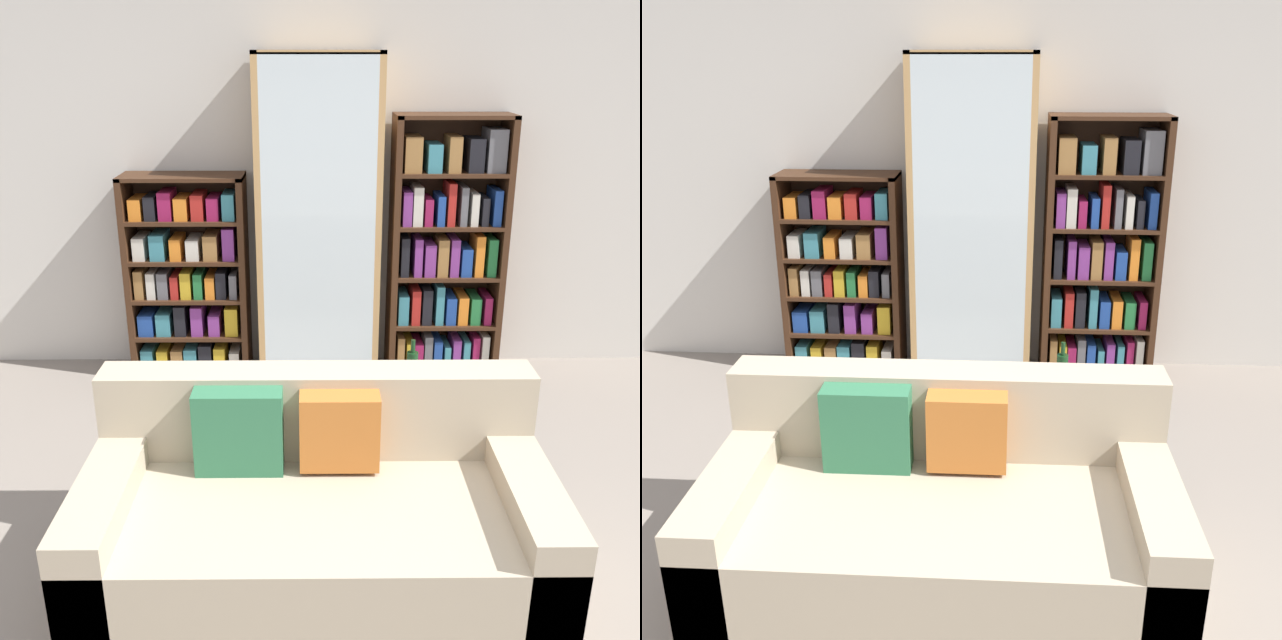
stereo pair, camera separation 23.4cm
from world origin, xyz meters
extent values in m
cube|color=beige|center=(0.00, 2.74, 1.35)|extent=(6.79, 0.06, 2.70)
cube|color=tan|center=(-0.08, 0.41, 0.21)|extent=(1.82, 0.92, 0.41)
cube|color=tan|center=(-0.08, 0.77, 0.61)|extent=(1.82, 0.20, 0.38)
cube|color=tan|center=(-0.89, 0.41, 0.27)|extent=(0.20, 0.92, 0.53)
cube|color=tan|center=(0.73, 0.41, 0.27)|extent=(0.20, 0.92, 0.53)
cube|color=#2D6B47|center=(-0.40, 0.61, 0.59)|extent=(0.36, 0.12, 0.36)
cube|color=#B76628|center=(0.01, 0.61, 0.59)|extent=(0.32, 0.12, 0.32)
cube|color=#3D2314|center=(-1.28, 2.53, 0.67)|extent=(0.04, 0.32, 1.33)
cube|color=#3D2314|center=(-0.55, 2.53, 0.67)|extent=(0.04, 0.32, 1.33)
cube|color=#3D2314|center=(-0.91, 2.53, 1.32)|extent=(0.77, 0.32, 0.02)
cube|color=#3D2314|center=(-0.91, 2.53, 0.01)|extent=(0.77, 0.32, 0.02)
cube|color=#3D2314|center=(-0.91, 2.68, 0.67)|extent=(0.77, 0.01, 1.33)
cube|color=#3D2314|center=(-0.91, 2.53, 0.28)|extent=(0.69, 0.32, 0.02)
cube|color=#3D2314|center=(-0.91, 2.53, 0.54)|extent=(0.69, 0.32, 0.02)
cube|color=#3D2314|center=(-0.91, 2.53, 0.79)|extent=(0.69, 0.32, 0.02)
cube|color=#3D2314|center=(-0.91, 2.53, 1.05)|extent=(0.69, 0.32, 0.02)
cube|color=teal|center=(-1.21, 2.52, 0.11)|extent=(0.08, 0.24, 0.17)
cube|color=gold|center=(-1.10, 2.52, 0.10)|extent=(0.07, 0.24, 0.16)
cube|color=olive|center=(-1.01, 2.52, 0.11)|extent=(0.08, 0.24, 0.16)
cube|color=teal|center=(-0.92, 2.52, 0.11)|extent=(0.08, 0.24, 0.17)
cube|color=black|center=(-0.82, 2.52, 0.12)|extent=(0.09, 0.24, 0.20)
cube|color=gold|center=(-0.72, 2.52, 0.11)|extent=(0.07, 0.24, 0.18)
cube|color=beige|center=(-0.63, 2.52, 0.10)|extent=(0.07, 0.24, 0.15)
cube|color=#1E4293|center=(-1.20, 2.52, 0.36)|extent=(0.10, 0.24, 0.14)
cube|color=teal|center=(-1.08, 2.52, 0.37)|extent=(0.09, 0.24, 0.15)
cube|color=black|center=(-0.97, 2.52, 0.39)|extent=(0.07, 0.24, 0.20)
cube|color=#7A3384|center=(-0.86, 2.52, 0.39)|extent=(0.07, 0.24, 0.20)
cube|color=#7A3384|center=(-0.75, 2.52, 0.36)|extent=(0.07, 0.24, 0.14)
cube|color=gold|center=(-0.63, 2.52, 0.39)|extent=(0.08, 0.24, 0.19)
cube|color=olive|center=(-1.22, 2.52, 0.64)|extent=(0.06, 0.24, 0.19)
cube|color=beige|center=(-1.14, 2.52, 0.64)|extent=(0.05, 0.24, 0.17)
cube|color=#5B5B60|center=(-1.06, 2.52, 0.64)|extent=(0.07, 0.24, 0.17)
cube|color=#AD231E|center=(-0.99, 2.52, 0.62)|extent=(0.05, 0.24, 0.15)
cube|color=gold|center=(-0.92, 2.52, 0.64)|extent=(0.07, 0.24, 0.18)
cube|color=#237038|center=(-0.84, 2.52, 0.63)|extent=(0.06, 0.24, 0.17)
cube|color=orange|center=(-0.76, 2.52, 0.62)|extent=(0.06, 0.24, 0.14)
cube|color=black|center=(-0.69, 2.52, 0.64)|extent=(0.06, 0.24, 0.18)
cube|color=#5B5B60|center=(-0.61, 2.52, 0.63)|extent=(0.05, 0.24, 0.16)
cube|color=beige|center=(-1.20, 2.52, 0.88)|extent=(0.07, 0.24, 0.15)
cube|color=teal|center=(-1.08, 2.52, 0.89)|extent=(0.09, 0.24, 0.16)
cube|color=orange|center=(-0.97, 2.52, 0.87)|extent=(0.07, 0.24, 0.14)
cube|color=beige|center=(-0.86, 2.52, 0.87)|extent=(0.08, 0.24, 0.13)
cube|color=olive|center=(-0.75, 2.52, 0.88)|extent=(0.09, 0.24, 0.16)
cube|color=#7A3384|center=(-0.63, 2.52, 0.91)|extent=(0.07, 0.24, 0.20)
cube|color=orange|center=(-1.20, 2.52, 1.13)|extent=(0.08, 0.24, 0.13)
cube|color=black|center=(-1.11, 2.52, 1.14)|extent=(0.07, 0.24, 0.15)
cube|color=#8E1947|center=(-1.01, 2.52, 1.15)|extent=(0.08, 0.24, 0.18)
cube|color=orange|center=(-0.92, 2.52, 1.13)|extent=(0.08, 0.24, 0.14)
cube|color=#AD231E|center=(-0.81, 2.52, 1.14)|extent=(0.08, 0.24, 0.16)
cube|color=#8E1947|center=(-0.72, 2.52, 1.13)|extent=(0.07, 0.24, 0.14)
cube|color=teal|center=(-0.62, 2.52, 1.14)|extent=(0.08, 0.24, 0.16)
cube|color=tan|center=(-0.43, 2.51, 1.03)|extent=(0.04, 0.36, 2.06)
cube|color=tan|center=(0.31, 2.51, 1.03)|extent=(0.04, 0.36, 2.06)
cube|color=tan|center=(-0.06, 2.51, 2.04)|extent=(0.78, 0.36, 0.02)
cube|color=tan|center=(-0.06, 2.51, 0.01)|extent=(0.78, 0.36, 0.02)
cube|color=tan|center=(-0.06, 2.68, 1.03)|extent=(0.78, 0.01, 2.06)
cube|color=silver|center=(-0.06, 2.33, 1.03)|extent=(0.70, 0.01, 2.03)
cube|color=tan|center=(-0.06, 2.51, 0.36)|extent=(0.70, 0.32, 0.02)
cube|color=tan|center=(-0.06, 2.51, 0.69)|extent=(0.70, 0.32, 0.02)
cube|color=tan|center=(-0.06, 2.51, 1.03)|extent=(0.70, 0.32, 0.02)
cube|color=tan|center=(-0.06, 2.51, 1.36)|extent=(0.70, 0.32, 0.02)
cube|color=tan|center=(-0.06, 2.51, 1.70)|extent=(0.70, 0.32, 0.02)
cylinder|color=silver|center=(-0.31, 2.52, 0.06)|extent=(0.01, 0.01, 0.07)
cone|color=silver|center=(-0.31, 2.52, 0.14)|extent=(0.09, 0.09, 0.09)
cylinder|color=silver|center=(-0.14, 2.52, 0.06)|extent=(0.01, 0.01, 0.07)
cone|color=silver|center=(-0.14, 2.52, 0.14)|extent=(0.09, 0.09, 0.09)
cylinder|color=silver|center=(0.02, 2.49, 0.06)|extent=(0.01, 0.01, 0.07)
cone|color=silver|center=(0.02, 2.49, 0.14)|extent=(0.09, 0.09, 0.09)
cylinder|color=silver|center=(0.18, 2.53, 0.06)|extent=(0.01, 0.01, 0.07)
cone|color=silver|center=(0.18, 2.53, 0.14)|extent=(0.09, 0.09, 0.09)
cylinder|color=silver|center=(-0.31, 2.52, 0.41)|extent=(0.01, 0.01, 0.08)
cone|color=silver|center=(-0.31, 2.52, 0.50)|extent=(0.09, 0.09, 0.10)
cylinder|color=silver|center=(-0.14, 2.53, 0.41)|extent=(0.01, 0.01, 0.08)
cone|color=silver|center=(-0.14, 2.53, 0.50)|extent=(0.09, 0.09, 0.10)
cylinder|color=silver|center=(0.02, 2.51, 0.41)|extent=(0.01, 0.01, 0.08)
cone|color=silver|center=(0.02, 2.51, 0.50)|extent=(0.09, 0.09, 0.10)
cylinder|color=silver|center=(0.18, 2.52, 0.41)|extent=(0.01, 0.01, 0.08)
cone|color=silver|center=(0.18, 2.52, 0.50)|extent=(0.09, 0.09, 0.10)
cylinder|color=silver|center=(-0.33, 2.52, 0.74)|extent=(0.01, 0.01, 0.07)
cone|color=silver|center=(-0.33, 2.52, 0.83)|extent=(0.08, 0.08, 0.09)
cylinder|color=silver|center=(-0.23, 2.49, 0.74)|extent=(0.01, 0.01, 0.07)
cone|color=silver|center=(-0.23, 2.49, 0.83)|extent=(0.08, 0.08, 0.09)
cylinder|color=silver|center=(-0.12, 2.52, 0.74)|extent=(0.01, 0.01, 0.07)
cone|color=silver|center=(-0.12, 2.52, 0.83)|extent=(0.08, 0.08, 0.09)
cylinder|color=silver|center=(-0.01, 2.50, 0.74)|extent=(0.01, 0.01, 0.07)
cone|color=silver|center=(-0.01, 2.50, 0.83)|extent=(0.08, 0.08, 0.09)
cylinder|color=silver|center=(0.10, 2.49, 0.74)|extent=(0.01, 0.01, 0.07)
cone|color=silver|center=(0.10, 2.49, 0.83)|extent=(0.08, 0.08, 0.09)
cylinder|color=silver|center=(0.21, 2.52, 0.74)|extent=(0.01, 0.01, 0.07)
cone|color=silver|center=(0.21, 2.52, 0.83)|extent=(0.08, 0.08, 0.09)
cylinder|color=silver|center=(-0.31, 2.51, 1.08)|extent=(0.01, 0.01, 0.08)
cone|color=silver|center=(-0.31, 2.51, 1.17)|extent=(0.09, 0.09, 0.10)
cylinder|color=silver|center=(-0.14, 2.51, 1.08)|extent=(0.01, 0.01, 0.08)
cone|color=silver|center=(-0.14, 2.51, 1.17)|extent=(0.09, 0.09, 0.10)
cylinder|color=silver|center=(0.02, 2.50, 1.08)|extent=(0.01, 0.01, 0.08)
cone|color=silver|center=(0.02, 2.50, 1.17)|extent=(0.09, 0.09, 0.10)
cylinder|color=silver|center=(0.18, 2.50, 1.08)|extent=(0.01, 0.01, 0.08)
cone|color=silver|center=(0.18, 2.50, 1.17)|extent=(0.09, 0.09, 0.10)
cylinder|color=silver|center=(-0.28, 2.50, 1.42)|extent=(0.01, 0.01, 0.08)
cone|color=silver|center=(-0.28, 2.50, 1.51)|extent=(0.09, 0.09, 0.10)
cylinder|color=silver|center=(-0.06, 2.51, 1.42)|extent=(0.01, 0.01, 0.08)
cone|color=silver|center=(-0.06, 2.51, 1.51)|extent=(0.09, 0.09, 0.10)
cylinder|color=silver|center=(0.16, 2.52, 1.42)|extent=(0.01, 0.01, 0.08)
cone|color=silver|center=(0.16, 2.52, 1.51)|extent=(0.09, 0.09, 0.10)
cylinder|color=silver|center=(-0.32, 2.51, 1.75)|extent=(0.01, 0.01, 0.07)
cone|color=silver|center=(-0.32, 2.51, 1.83)|extent=(0.09, 0.09, 0.09)
cylinder|color=silver|center=(-0.19, 2.49, 1.75)|extent=(0.01, 0.01, 0.07)
cone|color=silver|center=(-0.19, 2.49, 1.83)|extent=(0.09, 0.09, 0.09)
cylinder|color=silver|center=(-0.06, 2.50, 1.75)|extent=(0.01, 0.01, 0.07)
cone|color=silver|center=(-0.06, 2.50, 1.83)|extent=(0.09, 0.09, 0.09)
cylinder|color=silver|center=(0.07, 2.51, 1.75)|extent=(0.01, 0.01, 0.07)
cone|color=silver|center=(0.07, 2.51, 1.83)|extent=(0.09, 0.09, 0.09)
cylinder|color=silver|center=(0.20, 2.50, 1.75)|extent=(0.01, 0.01, 0.07)
cone|color=silver|center=(0.20, 2.50, 1.83)|extent=(0.09, 0.09, 0.09)
cube|color=#3D2314|center=(0.42, 2.53, 0.85)|extent=(0.04, 0.32, 1.69)
cube|color=#3D2314|center=(1.11, 2.53, 0.85)|extent=(0.04, 0.32, 1.69)
cube|color=#3D2314|center=(0.77, 2.53, 1.68)|extent=(0.73, 0.32, 0.02)
cube|color=#3D2314|center=(0.77, 2.53, 0.01)|extent=(0.73, 0.32, 0.02)
cube|color=#3D2314|center=(0.77, 2.68, 0.85)|extent=(0.73, 0.01, 1.69)
cube|color=#3D2314|center=(0.77, 2.53, 0.35)|extent=(0.65, 0.32, 0.02)
cube|color=#3D2314|center=(0.77, 2.53, 0.68)|extent=(0.65, 0.32, 0.02)
cube|color=#3D2314|center=(0.77, 2.53, 1.01)|extent=(0.65, 0.32, 0.02)
cube|color=#3D2314|center=(0.77, 2.53, 1.34)|extent=(0.65, 0.32, 0.02)
cube|color=olive|center=(0.49, 2.52, 0.15)|extent=(0.05, 0.24, 0.25)
cube|color=gold|center=(0.55, 2.52, 0.13)|extent=(0.05, 0.24, 0.21)
cube|color=#8E1947|center=(0.61, 2.52, 0.12)|extent=(0.06, 0.24, 0.20)
cube|color=#5B5B60|center=(0.67, 2.52, 0.15)|extent=(0.05, 0.24, 0.26)
cube|color=#1E4293|center=(0.73, 2.52, 0.14)|extent=(0.05, 0.24, 0.22)
cube|color=teal|center=(0.80, 2.52, 0.11)|extent=(0.04, 0.24, 0.18)
cube|color=#7A3384|center=(0.86, 2.52, 0.14)|extent=(0.05, 0.24, 0.23)
cube|color=teal|center=(0.93, 2.52, 0.13)|extent=(0.04, 0.24, 0.22)
cube|color=#8E1947|center=(0.99, 2.52, 0.15)|extent=(0.04, 0.24, 0.25)
cube|color=beige|center=(1.05, 2.52, 0.15)|extent=(0.05, 0.24, 0.26)
cube|color=teal|center=(0.49, 2.52, 0.46)|extent=(0.07, 0.24, 0.20)
cube|color=#AD231E|center=(0.57, 2.52, 0.48)|extent=(0.05, 0.24, 0.24)
cube|color=black|center=(0.65, 2.52, 0.49)|extent=(0.06, 0.24, 0.24)
cube|color=teal|center=(0.73, 2.52, 0.50)|extent=(0.05, 0.24, 0.26)
cube|color=#1E4293|center=(0.80, 2.52, 0.46)|extent=(0.06, 0.24, 0.18)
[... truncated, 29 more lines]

